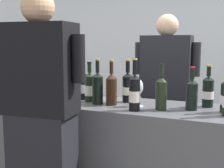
# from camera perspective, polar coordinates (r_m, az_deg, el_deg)

# --- Properties ---
(wall_back) EXTENTS (8.00, 0.10, 2.80)m
(wall_back) POSITION_cam_1_polar(r_m,az_deg,el_deg) (4.72, 14.40, 8.00)
(wall_back) COLOR silver
(wall_back) RESTS_ON ground_plane
(counter) EXTENTS (2.26, 0.58, 0.91)m
(counter) POSITION_cam_1_polar(r_m,az_deg,el_deg) (2.38, 3.28, -14.81)
(counter) COLOR #4C4C51
(counter) RESTS_ON ground_plane
(wine_bottle_0) EXTENTS (0.08, 0.08, 0.36)m
(wine_bottle_0) POSITION_cam_1_polar(r_m,az_deg,el_deg) (2.03, 4.38, -1.59)
(wine_bottle_0) COLOR black
(wine_bottle_0) RESTS_ON counter
(wine_bottle_1) EXTENTS (0.08, 0.08, 0.32)m
(wine_bottle_1) POSITION_cam_1_polar(r_m,az_deg,el_deg) (2.07, 9.51, -1.54)
(wine_bottle_1) COLOR black
(wine_bottle_1) RESTS_ON counter
(wine_bottle_2) EXTENTS (0.08, 0.08, 0.31)m
(wine_bottle_2) POSITION_cam_1_polar(r_m,az_deg,el_deg) (2.25, 18.10, -1.36)
(wine_bottle_2) COLOR black
(wine_bottle_2) RESTS_ON counter
(wine_bottle_3) EXTENTS (0.08, 0.08, 0.33)m
(wine_bottle_3) POSITION_cam_1_polar(r_m,az_deg,el_deg) (2.43, -5.73, -0.27)
(wine_bottle_3) COLOR black
(wine_bottle_3) RESTS_ON counter
(wine_bottle_5) EXTENTS (0.08, 0.08, 0.32)m
(wine_bottle_5) POSITION_cam_1_polar(r_m,az_deg,el_deg) (2.33, -4.35, -0.63)
(wine_bottle_5) COLOR black
(wine_bottle_5) RESTS_ON counter
(wine_bottle_6) EXTENTS (0.08, 0.08, 0.35)m
(wine_bottle_6) POSITION_cam_1_polar(r_m,az_deg,el_deg) (2.24, -2.81, -0.64)
(wine_bottle_6) COLOR black
(wine_bottle_6) RESTS_ON counter
(wine_bottle_7) EXTENTS (0.08, 0.08, 0.34)m
(wine_bottle_7) POSITION_cam_1_polar(r_m,az_deg,el_deg) (2.32, 3.04, -0.58)
(wine_bottle_7) COLOR black
(wine_bottle_7) RESTS_ON counter
(wine_bottle_9) EXTENTS (0.08, 0.08, 0.35)m
(wine_bottle_9) POSITION_cam_1_polar(r_m,az_deg,el_deg) (2.55, -9.86, 0.13)
(wine_bottle_9) COLOR black
(wine_bottle_9) RESTS_ON counter
(wine_bottle_10) EXTENTS (0.08, 0.08, 0.34)m
(wine_bottle_10) POSITION_cam_1_polar(r_m,az_deg,el_deg) (2.21, -0.11, -0.81)
(wine_bottle_10) COLOR black
(wine_bottle_10) RESTS_ON counter
(wine_bottle_11) EXTENTS (0.08, 0.08, 0.30)m
(wine_bottle_11) POSITION_cam_1_polar(r_m,az_deg,el_deg) (2.12, 15.20, -1.82)
(wine_bottle_11) COLOR black
(wine_bottle_11) RESTS_ON counter
(wine_glass) EXTENTS (0.08, 0.08, 0.20)m
(wine_glass) POSITION_cam_1_polar(r_m,az_deg,el_deg) (2.16, 5.12, -0.79)
(wine_glass) COLOR silver
(wine_glass) RESTS_ON counter
(ice_bucket) EXTENTS (0.21, 0.21, 0.23)m
(ice_bucket) POSITION_cam_1_polar(r_m,az_deg,el_deg) (2.54, -15.63, -0.18)
(ice_bucket) COLOR silver
(ice_bucket) RESTS_ON counter
(person_server) EXTENTS (0.62, 0.24, 1.64)m
(person_server) POSITION_cam_1_polar(r_m,az_deg,el_deg) (2.87, 10.30, -3.85)
(person_server) COLOR black
(person_server) RESTS_ON ground_plane
(person_guest) EXTENTS (0.60, 0.29, 1.69)m
(person_guest) POSITION_cam_1_polar(r_m,az_deg,el_deg) (1.95, -13.41, -8.78)
(person_guest) COLOR black
(person_guest) RESTS_ON ground_plane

